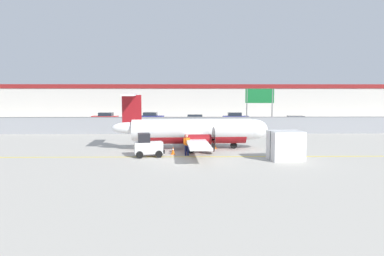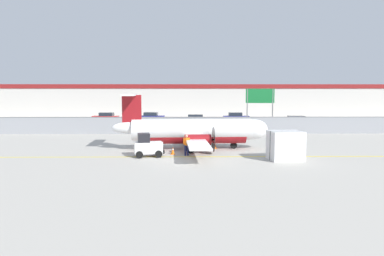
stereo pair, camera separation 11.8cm
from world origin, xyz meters
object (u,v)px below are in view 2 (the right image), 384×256
Objects in this scene: traffic_cone_far_left at (190,145)px; parked_car_3 at (236,117)px; commuter_airplane at (195,131)px; traffic_cone_near_right at (215,145)px; parked_car_4 at (295,121)px; traffic_cone_far_right at (173,151)px; baggage_tug at (148,146)px; cargo_container at (285,146)px; traffic_cone_near_left at (140,142)px; parked_car_1 at (152,117)px; parked_car_2 at (196,120)px; highway_sign at (260,100)px; parked_car_0 at (106,117)px; ground_crew_worker at (187,144)px.

parked_car_3 reaches higher than traffic_cone_far_left.
commuter_airplane is 25.09× the size of traffic_cone_near_right.
parked_car_3 and parked_car_4 have the same top height.
traffic_cone_far_right is at bearing -112.41° from traffic_cone_far_left.
cargo_container is (10.53, -1.56, 0.24)m from baggage_tug.
traffic_cone_near_left is (-11.97, 8.16, -0.79)m from cargo_container.
traffic_cone_near_right is at bearing -69.50° from parked_car_1.
parked_car_4 is at bearing 50.01° from commuter_airplane.
parked_car_1 is at bearing 83.49° from baggage_tug.
traffic_cone_near_left and traffic_cone_near_right have the same top height.
parked_car_2 is (1.19, 22.29, 0.58)m from traffic_cone_far_left.
highway_sign reaches higher than traffic_cone_far_left.
parked_car_0 is at bearing 108.89° from traffic_cone_near_left.
commuter_airplane is at bearing 152.80° from ground_crew_worker.
parked_car_0 is (-10.20, 32.21, 0.04)m from baggage_tug.
ground_crew_worker is 7.74m from cargo_container.
ground_crew_worker reaches higher than traffic_cone_near_right.
commuter_airplane is 5.56m from baggage_tug.
traffic_cone_far_right is 0.12× the size of highway_sign.
parked_car_4 is at bearing 56.12° from traffic_cone_near_right.
parked_car_0 is at bearing 96.25° from baggage_tug.
traffic_cone_far_left is 3.66m from traffic_cone_far_right.
highway_sign is at bearing -46.93° from parked_car_2.
parked_car_2 is at bearing 73.50° from traffic_cone_near_left.
parked_car_2 is (-6.00, 28.32, -0.21)m from cargo_container.
cargo_container is 4.07× the size of traffic_cone_near_right.
cargo_container reaches higher than baggage_tug.
cargo_container reaches higher than parked_car_0.
commuter_airplane is 24.38m from parked_car_4.
parked_car_0 is 0.99× the size of parked_car_1.
parked_car_2 is at bearing 95.57° from cargo_container.
commuter_airplane is at bearing 56.82° from traffic_cone_far_right.
highway_sign is at bearing 55.54° from traffic_cone_far_left.
commuter_airplane is 3.75× the size of parked_car_2.
traffic_cone_near_right is 0.15× the size of parked_car_3.
parked_car_4 is at bearing 65.81° from cargo_container.
parked_car_2 is 14.41m from parked_car_4.
ground_crew_worker is at bearing 55.86° from parked_car_4.
parked_car_4 is (8.01, 24.94, -0.21)m from cargo_container.
traffic_cone_far_left is (0.27, 3.97, -0.64)m from ground_crew_worker.
baggage_tug reaches higher than parked_car_2.
traffic_cone_near_right is (7.07, -2.44, 0.00)m from traffic_cone_near_left.
cargo_container reaches higher than ground_crew_worker.
commuter_airplane reaches higher than ground_crew_worker.
parked_car_2 is 1.00× the size of parked_car_3.
parked_car_0 is at bearing -17.15° from parked_car_4.
baggage_tug is at bearing -125.07° from highway_sign.
parked_car_1 is at bearing 98.44° from traffic_cone_far_right.
traffic_cone_near_right is (1.81, 0.20, -1.29)m from commuter_airplane.
parked_car_4 is at bearing 165.81° from parked_car_0.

